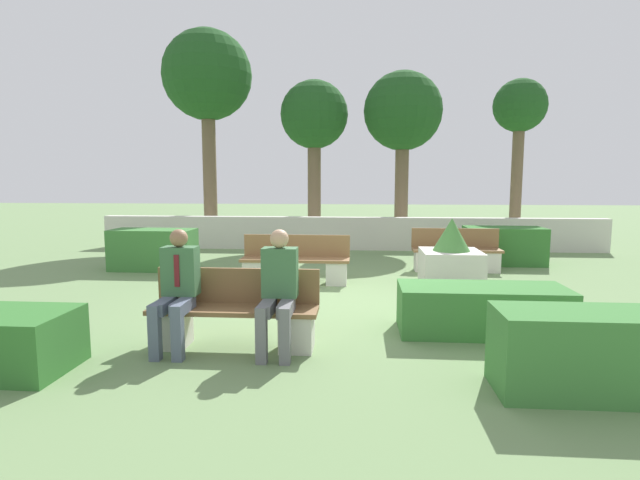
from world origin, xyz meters
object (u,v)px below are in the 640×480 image
Objects in this scene: bench_front at (234,318)px; tree_leftmost at (207,79)px; bench_right_side at (456,255)px; planter_corner_left at (451,259)px; bench_left_side at (295,265)px; tree_center_left at (314,119)px; tree_center_right at (403,114)px; person_seated_man at (177,285)px; tree_rightmost at (520,113)px; person_seated_woman at (278,286)px.

bench_front is 10.60m from tree_leftmost.
planter_corner_left is (-0.36, -1.39, 0.14)m from bench_right_side.
bench_left_side is 0.42× the size of tree_center_left.
tree_center_right is (2.56, 9.08, 3.34)m from bench_front.
tree_leftmost is (-3.03, 9.15, 4.40)m from bench_front.
bench_front is 0.96× the size of bench_left_side.
tree_center_right reaches higher than person_seated_man.
tree_center_left is at bearing -176.47° from tree_rightmost.
person_seated_man reaches higher than planter_corner_left.
bench_left_side is 0.40× the size of tree_center_right.
tree_center_left is 5.80m from tree_rightmost.
bench_left_side is 3.44m from bench_right_side.
tree_center_right is (5.58, -0.07, -1.07)m from tree_leftmost.
planter_corner_left reaches higher than bench_right_side.
bench_right_side is 8.83m from tree_leftmost.
bench_left_side is at bearing -112.52° from tree_center_right.
person_seated_man is at bearing -75.33° from tree_leftmost.
bench_left_side is 1.64× the size of planter_corner_left.
person_seated_man is 0.28× the size of tree_center_left.
bench_left_side is 1.10× the size of bench_right_side.
bench_left_side is at bearing 77.10° from person_seated_man.
person_seated_woman is at bearing -123.50° from bench_right_side.
person_seated_woman is 0.28× the size of tree_rightmost.
tree_center_right reaches higher than bench_front.
tree_rightmost is at bearing 56.84° from bench_right_side.
tree_rightmost is at bearing 60.98° from person_seated_woman.
person_seated_man reaches higher than bench_front.
person_seated_woman is 0.22× the size of tree_leftmost.
tree_center_right is (2.32, 5.60, 3.33)m from bench_left_side.
bench_right_side is at bearing 26.89° from bench_left_side.
bench_front is 3.48m from bench_left_side.
tree_rightmost is at bearing 64.29° from planter_corner_left.
bench_left_side is at bearing -60.12° from tree_leftmost.
person_seated_man is 1.11× the size of planter_corner_left.
person_seated_woman reaches higher than bench_right_side.
tree_center_left is (-0.46, 9.26, 2.83)m from person_seated_woman.
tree_rightmost is (3.29, 0.39, 0.04)m from tree_center_right.
bench_front is 1.41× the size of person_seated_woman.
tree_rightmost is at bearing 56.16° from person_seated_man.
bench_front is 0.39× the size of tree_center_right.
bench_right_side is 1.49× the size of planter_corner_left.
tree_center_right is 3.32m from tree_rightmost.
tree_rightmost reaches higher than person_seated_man.
tree_leftmost is at bearing 104.67° from person_seated_man.
tree_leftmost is (-3.55, 9.29, 4.00)m from person_seated_woman.
tree_center_left reaches higher than bench_right_side.
tree_rightmost reaches higher than bench_front.
planter_corner_left is 0.19× the size of tree_leftmost.
person_seated_man reaches higher than bench_right_side.
person_seated_man is at bearing -101.01° from bench_left_side.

